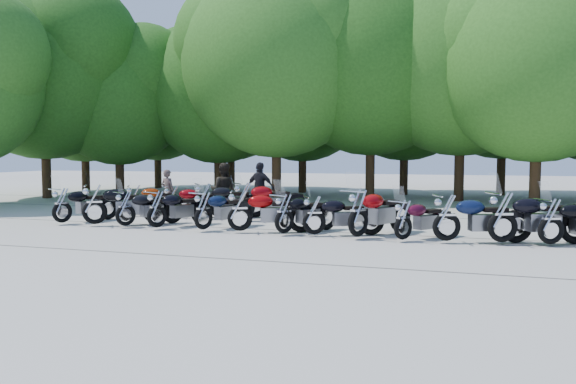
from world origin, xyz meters
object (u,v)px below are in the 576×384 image
(motorcycle_4, at_px, (203,209))
(motorcycle_8, at_px, (358,211))
(motorcycle_2, at_px, (125,207))
(rider_0, at_px, (168,191))
(motorcycle_5, at_px, (240,209))
(motorcycle_0, at_px, (62,204))
(rider_2, at_px, (260,189))
(motorcycle_7, at_px, (314,213))
(motorcycle_15, at_px, (205,199))
(motorcycle_10, at_px, (447,216))
(motorcycle_13, at_px, (135,199))
(motorcycle_1, at_px, (95,203))
(motorcycle_9, at_px, (403,218))
(motorcycle_6, at_px, (284,212))
(motorcycle_11, at_px, (503,215))
(motorcycle_14, at_px, (173,200))
(motorcycle_16, at_px, (244,199))
(motorcycle_3, at_px, (157,208))
(rider_1, at_px, (223,190))
(motorcycle_12, at_px, (551,220))

(motorcycle_4, xyz_separation_m, motorcycle_8, (4.39, -0.09, 0.09))
(motorcycle_2, relative_size, rider_0, 1.36)
(motorcycle_2, xyz_separation_m, motorcycle_5, (3.65, -0.04, 0.06))
(motorcycle_0, distance_m, rider_2, 6.59)
(motorcycle_5, relative_size, motorcycle_7, 1.10)
(motorcycle_15, bearing_deg, motorcycle_10, -146.81)
(motorcycle_10, bearing_deg, motorcycle_5, 68.15)
(motorcycle_8, distance_m, motorcycle_13, 8.83)
(motorcycle_1, xyz_separation_m, motorcycle_9, (9.16, -0.27, -0.13))
(motorcycle_5, bearing_deg, motorcycle_6, -113.60)
(motorcycle_9, height_order, motorcycle_11, motorcycle_11)
(motorcycle_6, xyz_separation_m, motorcycle_15, (-3.60, 2.66, 0.06))
(motorcycle_6, bearing_deg, motorcycle_8, -150.45)
(motorcycle_14, height_order, motorcycle_16, motorcycle_16)
(motorcycle_6, relative_size, motorcycle_8, 0.87)
(motorcycle_7, distance_m, rider_0, 8.01)
(motorcycle_3, bearing_deg, motorcycle_4, -154.23)
(motorcycle_2, distance_m, motorcycle_4, 2.56)
(motorcycle_15, height_order, rider_1, rider_1)
(motorcycle_7, height_order, motorcycle_8, motorcycle_8)
(motorcycle_2, xyz_separation_m, motorcycle_12, (11.49, 0.03, 0.03))
(motorcycle_0, distance_m, motorcycle_16, 5.61)
(motorcycle_8, relative_size, motorcycle_15, 1.06)
(motorcycle_10, distance_m, rider_1, 8.37)
(motorcycle_2, xyz_separation_m, motorcycle_7, (5.76, -0.02, -0.00))
(motorcycle_2, relative_size, motorcycle_11, 0.84)
(motorcycle_7, xyz_separation_m, motorcycle_11, (4.66, -0.04, 0.11))
(motorcycle_2, bearing_deg, motorcycle_11, -148.50)
(motorcycle_13, bearing_deg, motorcycle_12, -131.30)
(motorcycle_1, bearing_deg, motorcycle_11, -124.09)
(motorcycle_16, relative_size, rider_1, 1.36)
(motorcycle_7, relative_size, motorcycle_14, 0.98)
(motorcycle_8, xyz_separation_m, motorcycle_13, (-8.35, 2.90, -0.10))
(motorcycle_6, bearing_deg, rider_0, -4.78)
(rider_1, distance_m, rider_2, 1.41)
(motorcycle_2, relative_size, motorcycle_4, 0.97)
(motorcycle_4, height_order, motorcycle_11, motorcycle_11)
(motorcycle_14, bearing_deg, motorcycle_13, 62.58)
(motorcycle_12, bearing_deg, motorcycle_10, 71.16)
(motorcycle_11, distance_m, motorcycle_16, 8.03)
(motorcycle_11, height_order, motorcycle_16, motorcycle_11)
(motorcycle_1, distance_m, motorcycle_7, 6.82)
(motorcycle_1, height_order, motorcycle_3, motorcycle_1)
(motorcycle_10, bearing_deg, motorcycle_11, -104.10)
(motorcycle_16, bearing_deg, rider_2, -37.42)
(motorcycle_14, distance_m, rider_0, 2.01)
(motorcycle_6, height_order, motorcycle_11, motorcycle_11)
(motorcycle_16, distance_m, rider_1, 1.57)
(rider_2, bearing_deg, motorcycle_9, 149.32)
(motorcycle_0, xyz_separation_m, motorcycle_2, (2.28, -0.05, -0.03))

